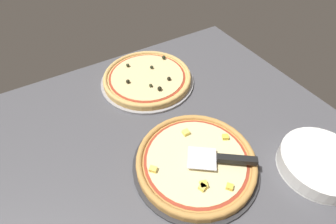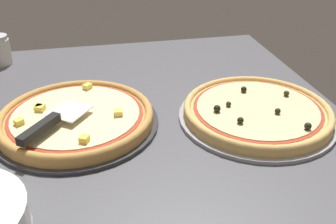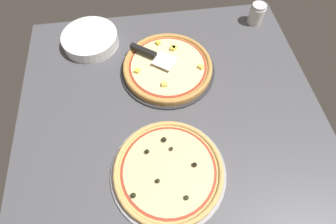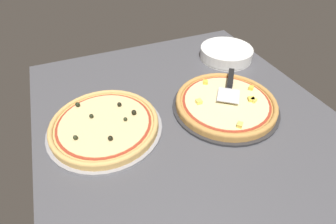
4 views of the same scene
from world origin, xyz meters
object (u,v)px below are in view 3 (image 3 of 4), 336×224
(parmesan_shaker, at_px, (257,14))
(pizza_back, at_px, (168,170))
(plate_stack, at_px, (90,40))
(pizza_front, at_px, (168,66))
(serving_spatula, at_px, (148,53))

(parmesan_shaker, bearing_deg, pizza_back, 52.90)
(pizza_back, height_order, parmesan_shaker, parmesan_shaker)
(plate_stack, height_order, parmesan_shaker, parmesan_shaker)
(plate_stack, bearing_deg, pizza_front, 147.85)
(pizza_back, xyz_separation_m, plate_stack, (0.27, -0.67, 0.00))
(plate_stack, relative_size, parmesan_shaker, 2.55)
(serving_spatula, bearing_deg, parmesan_shaker, -161.13)
(serving_spatula, bearing_deg, pizza_back, 91.50)
(pizza_front, distance_m, pizza_back, 0.46)
(serving_spatula, height_order, plate_stack, serving_spatula)
(serving_spatula, xyz_separation_m, parmesan_shaker, (-0.55, -0.19, -0.01))
(pizza_front, height_order, pizza_back, pizza_back)
(pizza_front, xyz_separation_m, parmesan_shaker, (-0.47, -0.25, 0.02))
(parmesan_shaker, bearing_deg, serving_spatula, 18.87)
(serving_spatula, relative_size, parmesan_shaker, 2.03)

